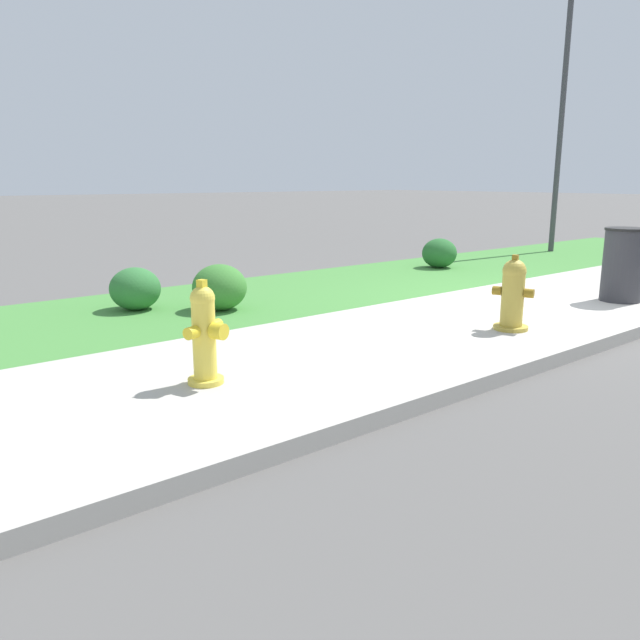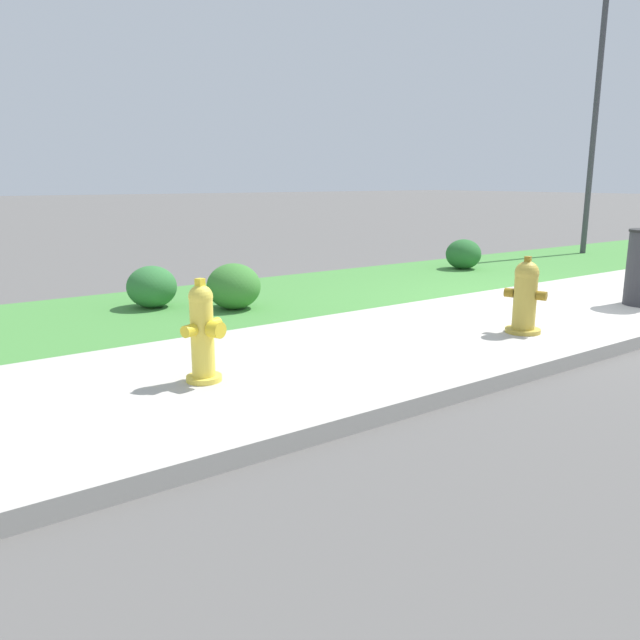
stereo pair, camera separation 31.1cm
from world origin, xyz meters
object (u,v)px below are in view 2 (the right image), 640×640
object	(u,v)px
fire_hydrant_far_end	(203,333)
street_lamp	(599,79)
shrub_bush_far_verge	(234,286)
shrub_bush_near_lamp	(152,287)
fire_hydrant_mid_block	(525,297)
shrub_bush_mid_verge	(463,254)

from	to	relation	value
fire_hydrant_far_end	street_lamp	xyz separation A→B (m)	(9.92, 3.12, 2.99)
fire_hydrant_far_end	shrub_bush_far_verge	bearing A→B (deg)	-143.70
street_lamp	shrub_bush_near_lamp	world-z (taller)	street_lamp
fire_hydrant_far_end	shrub_bush_near_lamp	bearing A→B (deg)	-124.86
fire_hydrant_mid_block	shrub_bush_mid_verge	world-z (taller)	fire_hydrant_mid_block
fire_hydrant_far_end	shrub_bush_mid_verge	distance (m)	6.85
fire_hydrant_far_end	shrub_bush_mid_verge	bearing A→B (deg)	-175.23
fire_hydrant_far_end	street_lamp	distance (m)	10.82
fire_hydrant_mid_block	shrub_bush_near_lamp	size ratio (longest dim) A/B	1.31
fire_hydrant_mid_block	shrub_bush_far_verge	world-z (taller)	fire_hydrant_mid_block
shrub_bush_mid_verge	shrub_bush_near_lamp	distance (m)	5.45
shrub_bush_near_lamp	shrub_bush_far_verge	distance (m)	0.98
fire_hydrant_mid_block	shrub_bush_far_verge	size ratio (longest dim) A/B	1.21
shrub_bush_far_verge	shrub_bush_mid_verge	bearing A→B (deg)	8.56
fire_hydrant_mid_block	shrub_bush_far_verge	xyz separation A→B (m)	(-1.74, 2.71, -0.10)
shrub_bush_mid_verge	shrub_bush_far_verge	bearing A→B (deg)	-171.44
shrub_bush_mid_verge	street_lamp	bearing A→B (deg)	2.13
shrub_bush_far_verge	street_lamp	bearing A→B (deg)	5.72
shrub_bush_mid_verge	shrub_bush_far_verge	size ratio (longest dim) A/B	0.94
street_lamp	shrub_bush_far_verge	xyz separation A→B (m)	(-8.46, -0.85, -3.10)
fire_hydrant_mid_block	shrub_bush_near_lamp	xyz separation A→B (m)	(-2.48, 3.34, -0.12)
shrub_bush_mid_verge	shrub_bush_far_verge	xyz separation A→B (m)	(-4.70, -0.71, 0.02)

